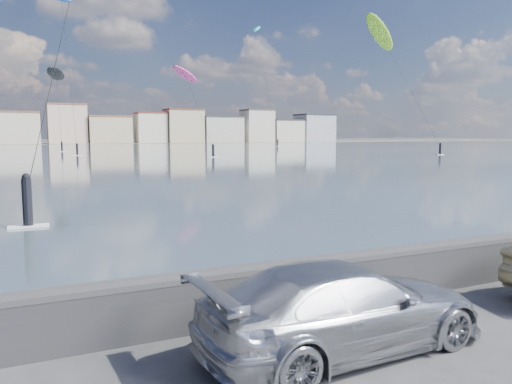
{
  "coord_description": "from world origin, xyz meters",
  "views": [
    {
      "loc": [
        -3.3,
        -5.28,
        3.39
      ],
      "look_at": [
        1.0,
        4.0,
        2.2
      ],
      "focal_mm": 35.0,
      "sensor_mm": 36.0,
      "label": 1
    }
  ],
  "objects": [
    {
      "name": "far_shore_strip",
      "position": [
        0.0,
        200.0,
        0.01
      ],
      "size": [
        500.0,
        60.0,
        0.0
      ],
      "primitive_type": "cube",
      "color": "#4C473D",
      "rests_on": "ground"
    },
    {
      "name": "kitesurfer_7",
      "position": [
        3.4,
        85.36,
        25.03
      ],
      "size": [
        4.14,
        11.57,
        27.07
      ],
      "color": "blue",
      "rests_on": "ground"
    },
    {
      "name": "seawall",
      "position": [
        0.0,
        2.7,
        0.58
      ],
      "size": [
        400.0,
        0.36,
        1.08
      ],
      "color": "#28282B",
      "rests_on": "ground"
    },
    {
      "name": "bay_water",
      "position": [
        0.0,
        91.5,
        0.01
      ],
      "size": [
        500.0,
        177.0,
        0.0
      ],
      "primitive_type": "cube",
      "color": "#374A53",
      "rests_on": "ground"
    },
    {
      "name": "kitesurfer_4",
      "position": [
        59.01,
        128.57,
        32.78
      ],
      "size": [
        6.19,
        14.28,
        35.54
      ],
      "color": "#19BFBF",
      "rests_on": "ground"
    },
    {
      "name": "kitesurfer_13",
      "position": [
        3.56,
        110.75,
        16.01
      ],
      "size": [
        5.8,
        18.66,
        17.9
      ],
      "color": "black",
      "rests_on": "ground"
    },
    {
      "name": "kitesurfer_8",
      "position": [
        56.44,
        69.81,
        21.57
      ],
      "size": [
        10.12,
        16.99,
        25.25
      ],
      "color": "#8CD826",
      "rests_on": "ground"
    },
    {
      "name": "far_buildings",
      "position": [
        1.31,
        186.0,
        6.03
      ],
      "size": [
        240.79,
        13.26,
        14.6
      ],
      "color": "beige",
      "rests_on": "ground"
    },
    {
      "name": "car_silver",
      "position": [
        1.12,
        0.99,
        0.7
      ],
      "size": [
        4.91,
        2.22,
        1.4
      ],
      "primitive_type": "imported",
      "rotation": [
        0.0,
        0.0,
        1.63
      ],
      "color": "#B4B6BB",
      "rests_on": "ground"
    },
    {
      "name": "kitesurfer_3",
      "position": [
        21.08,
        74.37,
        12.83
      ],
      "size": [
        7.39,
        15.17,
        14.42
      ],
      "color": "#E5338C",
      "rests_on": "ground"
    }
  ]
}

